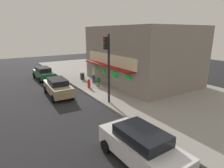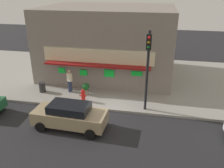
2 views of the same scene
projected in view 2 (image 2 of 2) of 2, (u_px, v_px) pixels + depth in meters
ground_plane at (107, 111)px, 16.51m from camera, size 65.81×65.81×0.00m
sidewalk at (121, 78)px, 22.15m from camera, size 43.87×12.59×0.17m
corner_building at (109, 41)px, 22.03m from camera, size 11.61×9.20×6.21m
traffic_light at (148, 62)px, 14.99m from camera, size 0.32×0.58×5.48m
fire_hydrant at (83, 95)px, 17.45m from camera, size 0.54×0.30×0.94m
trash_can at (42, 87)px, 18.93m from camera, size 0.51×0.51×0.80m
pedestrian at (70, 80)px, 18.71m from camera, size 0.53×0.42×1.86m
potted_plant_by_doorway at (86, 88)px, 18.44m from camera, size 0.58×0.58×0.95m
parked_car_tan at (70, 115)px, 14.38m from camera, size 4.56×2.11×1.61m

